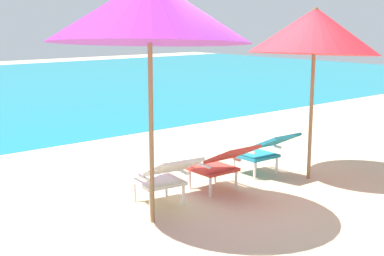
# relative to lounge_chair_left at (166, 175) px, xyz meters

# --- Properties ---
(ground_plane) EXTENTS (40.00, 40.00, 0.00)m
(ground_plane) POSITION_rel_lounge_chair_left_xyz_m (0.93, 4.19, -0.40)
(ground_plane) COLOR #CCB78E
(lounge_chair_left) EXTENTS (0.66, 0.94, 0.68)m
(lounge_chair_left) POSITION_rel_lounge_chair_left_xyz_m (0.00, 0.00, 0.00)
(lounge_chair_left) COLOR silver
(lounge_chair_left) RESTS_ON ground_plane
(lounge_chair_center) EXTENTS (0.56, 0.89, 0.68)m
(lounge_chair_center) POSITION_rel_lounge_chair_left_xyz_m (0.90, -0.00, 0.00)
(lounge_chair_center) COLOR red
(lounge_chair_center) RESTS_ON ground_plane
(lounge_chair_right) EXTENTS (0.57, 0.89, 0.68)m
(lounge_chair_right) POSITION_rel_lounge_chair_left_xyz_m (1.85, 0.14, 0.00)
(lounge_chair_right) COLOR teal
(lounge_chair_right) RESTS_ON ground_plane
(beach_umbrella_left) EXTENTS (3.02, 3.01, 2.69)m
(beach_umbrella_left) POSITION_rel_lounge_chair_left_xyz_m (-0.38, -0.26, 1.87)
(beach_umbrella_left) COLOR olive
(beach_umbrella_left) RESTS_ON ground_plane
(beach_umbrella_right) EXTENTS (2.35, 2.33, 2.41)m
(beach_umbrella_right) POSITION_rel_lounge_chair_left_xyz_m (2.27, -0.32, 1.63)
(beach_umbrella_right) COLOR olive
(beach_umbrella_right) RESTS_ON ground_plane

